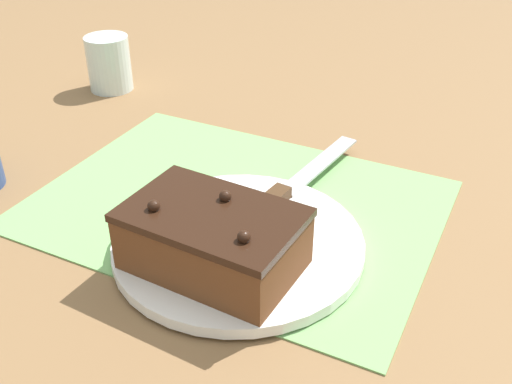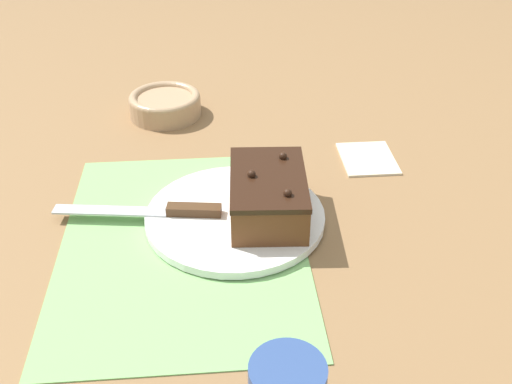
# 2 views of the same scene
# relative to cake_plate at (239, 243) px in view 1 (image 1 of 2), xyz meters

# --- Properties ---
(ground_plane) EXTENTS (3.00, 3.00, 0.00)m
(ground_plane) POSITION_rel_cake_plate_xyz_m (0.04, -0.08, -0.01)
(ground_plane) COLOR olive
(placemat_woven) EXTENTS (0.46, 0.34, 0.00)m
(placemat_woven) POSITION_rel_cake_plate_xyz_m (0.04, -0.08, -0.01)
(placemat_woven) COLOR #7AB266
(placemat_woven) RESTS_ON ground_plane
(cake_plate) EXTENTS (0.26, 0.26, 0.01)m
(cake_plate) POSITION_rel_cake_plate_xyz_m (0.00, 0.00, 0.00)
(cake_plate) COLOR white
(cake_plate) RESTS_ON placemat_woven
(chocolate_cake) EXTENTS (0.17, 0.12, 0.07)m
(chocolate_cake) POSITION_rel_cake_plate_xyz_m (0.00, 0.05, 0.04)
(chocolate_cake) COLOR brown
(chocolate_cake) RESTS_ON cake_plate
(serving_knife) EXTENTS (0.05, 0.25, 0.01)m
(serving_knife) POSITION_rel_cake_plate_xyz_m (-0.01, -0.10, 0.01)
(serving_knife) COLOR #472D19
(serving_knife) RESTS_ON cake_plate
(drinking_glass) EXTENTS (0.07, 0.07, 0.09)m
(drinking_glass) POSITION_rel_cake_plate_xyz_m (0.40, -0.30, 0.03)
(drinking_glass) COLOR silver
(drinking_glass) RESTS_ON ground_plane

